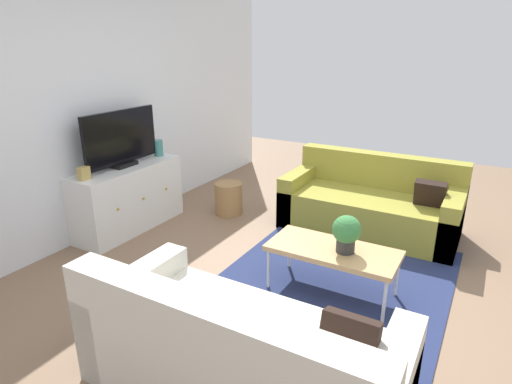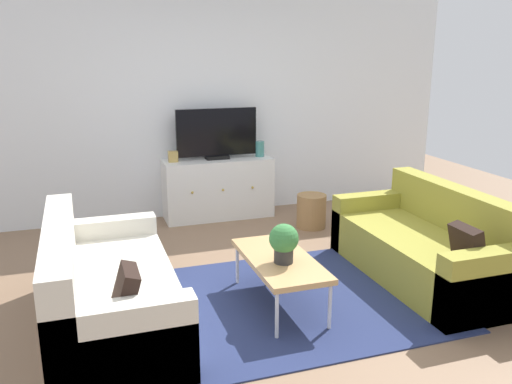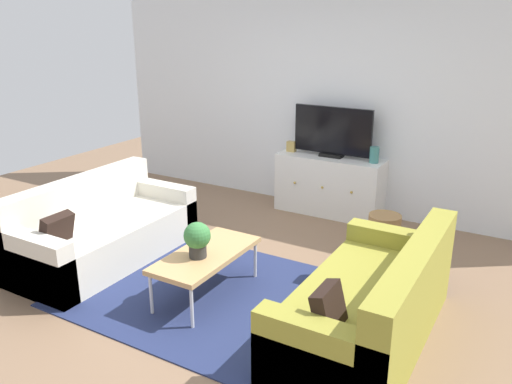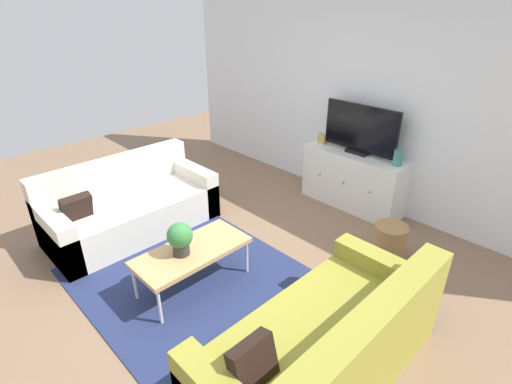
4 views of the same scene
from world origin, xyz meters
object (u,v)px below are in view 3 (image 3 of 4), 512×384
(flat_screen_tv, at_px, (333,132))
(mantel_clock, at_px, (291,146))
(couch_right_side, at_px, (376,308))
(potted_plant, at_px, (197,238))
(wicker_basket, at_px, (384,232))
(glass_vase, at_px, (374,155))
(couch_left_side, at_px, (99,233))
(tv_console, at_px, (329,185))
(coffee_table, at_px, (206,256))

(flat_screen_tv, xyz_separation_m, mantel_clock, (-0.54, -0.02, -0.24))
(couch_right_side, height_order, potted_plant, couch_right_side)
(potted_plant, height_order, wicker_basket, potted_plant)
(couch_right_side, xyz_separation_m, glass_vase, (-0.82, 2.37, 0.55))
(couch_right_side, relative_size, potted_plant, 6.02)
(wicker_basket, bearing_deg, couch_left_side, -145.95)
(tv_console, bearing_deg, glass_vase, 0.00)
(glass_vase, bearing_deg, mantel_clock, 180.00)
(potted_plant, distance_m, flat_screen_tv, 2.62)
(coffee_table, height_order, wicker_basket, coffee_table)
(potted_plant, bearing_deg, flat_screen_tv, 86.85)
(couch_right_side, distance_m, flat_screen_tv, 2.86)
(couch_left_side, height_order, flat_screen_tv, flat_screen_tv)
(coffee_table, xyz_separation_m, potted_plant, (-0.01, -0.10, 0.20))
(couch_left_side, bearing_deg, coffee_table, -3.15)
(tv_console, bearing_deg, potted_plant, -93.17)
(couch_left_side, height_order, wicker_basket, couch_left_side)
(coffee_table, bearing_deg, tv_console, 86.89)
(tv_console, height_order, flat_screen_tv, flat_screen_tv)
(coffee_table, height_order, glass_vase, glass_vase)
(tv_console, distance_m, glass_vase, 0.71)
(flat_screen_tv, xyz_separation_m, glass_vase, (0.54, -0.02, -0.21))
(potted_plant, relative_size, glass_vase, 1.64)
(potted_plant, xyz_separation_m, flat_screen_tv, (0.14, 2.57, 0.45))
(mantel_clock, bearing_deg, coffee_table, -80.60)
(glass_vase, relative_size, mantel_clock, 1.46)
(couch_left_side, bearing_deg, tv_console, 57.50)
(wicker_basket, bearing_deg, couch_right_side, -75.20)
(potted_plant, height_order, mantel_clock, mantel_clock)
(tv_console, distance_m, flat_screen_tv, 0.67)
(potted_plant, bearing_deg, tv_console, 86.83)
(tv_console, distance_m, wicker_basket, 1.19)
(couch_right_side, xyz_separation_m, flat_screen_tv, (-1.36, 2.39, 0.76))
(couch_right_side, bearing_deg, coffee_table, -177.09)
(coffee_table, distance_m, mantel_clock, 2.52)
(potted_plant, xyz_separation_m, glass_vase, (0.68, 2.55, 0.24))
(glass_vase, bearing_deg, wicker_basket, -62.02)
(couch_right_side, height_order, glass_vase, glass_vase)
(couch_left_side, relative_size, wicker_basket, 4.81)
(flat_screen_tv, bearing_deg, tv_console, -90.00)
(couch_left_side, relative_size, tv_console, 1.42)
(tv_console, bearing_deg, couch_right_side, -60.19)
(potted_plant, xyz_separation_m, tv_console, (0.14, 2.55, -0.22))
(couch_left_side, relative_size, flat_screen_tv, 1.91)
(couch_right_side, relative_size, wicker_basket, 4.81)
(couch_left_side, height_order, coffee_table, couch_left_side)
(couch_right_side, xyz_separation_m, potted_plant, (-1.50, -0.18, 0.31))
(mantel_clock, height_order, wicker_basket, mantel_clock)
(mantel_clock, bearing_deg, flat_screen_tv, 2.13)
(tv_console, distance_m, mantel_clock, 0.69)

